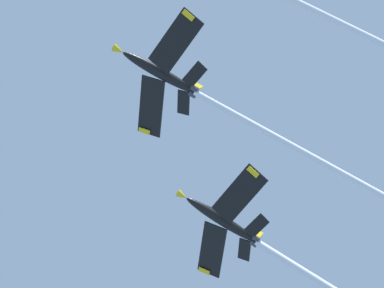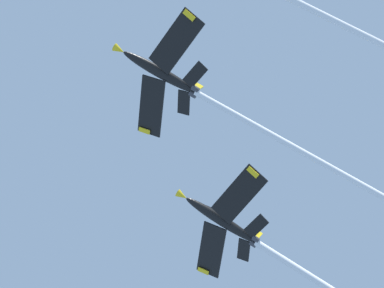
% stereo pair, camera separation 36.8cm
% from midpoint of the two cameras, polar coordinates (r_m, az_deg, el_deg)
% --- Properties ---
extents(jet_second, '(19.98, 53.32, 26.21)m').
position_cam_midpoint_polar(jet_second, '(101.71, 3.15, 2.43)').
color(jet_second, black).
extents(jet_third, '(19.99, 51.13, 27.08)m').
position_cam_midpoint_polar(jet_third, '(107.19, 8.35, -9.40)').
color(jet_third, black).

